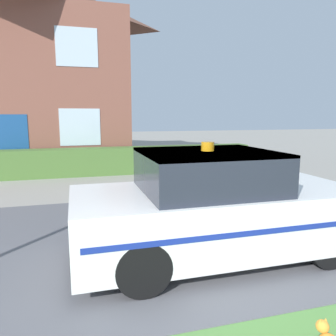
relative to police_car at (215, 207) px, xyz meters
name	(u,v)px	position (x,y,z in m)	size (l,w,h in m)	color
road_strip	(150,236)	(-0.74, 1.05, -0.74)	(28.00, 5.20, 0.01)	#5B5B60
garden_hedge	(132,160)	(0.04, 7.37, -0.28)	(8.92, 0.77, 0.94)	#4C7233
police_car	(215,207)	(0.00, 0.00, 0.00)	(4.15, 1.82, 1.69)	black
house_left	(21,64)	(-3.98, 11.25, 3.44)	(8.64, 7.14, 8.21)	brown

